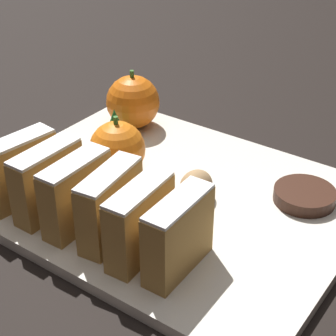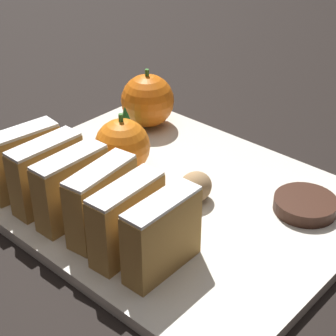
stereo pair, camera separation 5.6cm
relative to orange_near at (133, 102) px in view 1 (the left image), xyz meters
The scene contains 13 objects.
ground_plane 0.16m from the orange_near, 128.59° to the right, with size 6.00×6.00×0.00m, color black.
serving_platter 0.16m from the orange_near, 128.59° to the right, with size 0.29×0.38×0.01m.
stollen_slice_front 0.27m from the orange_near, 133.49° to the right, with size 0.08×0.03×0.07m.
stollen_slice_second 0.25m from the orange_near, 140.11° to the right, with size 0.08×0.03×0.07m.
stollen_slice_third 0.22m from the orange_near, 146.72° to the right, with size 0.08×0.03×0.07m.
stollen_slice_fourth 0.21m from the orange_near, 155.78° to the right, with size 0.08×0.03×0.07m.
stollen_slice_fifth 0.20m from the orange_near, 165.63° to the right, with size 0.08×0.02×0.07m.
stollen_slice_sixth 0.19m from the orange_near, behind, with size 0.08×0.03×0.07m.
orange_near is the anchor object (origin of this frame).
orange_far 0.12m from the orange_near, 150.76° to the right, with size 0.06×0.06×0.07m.
walnut 0.18m from the orange_near, 120.64° to the right, with size 0.04×0.03×0.03m.
chocolate_cookie 0.25m from the orange_near, 97.20° to the right, with size 0.06×0.06×0.01m.
evergreen_sprig 0.06m from the orange_near, 162.38° to the right, with size 0.04×0.04×0.05m.
Camera 1 is at (-0.39, -0.28, 0.34)m, focal length 60.00 mm.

